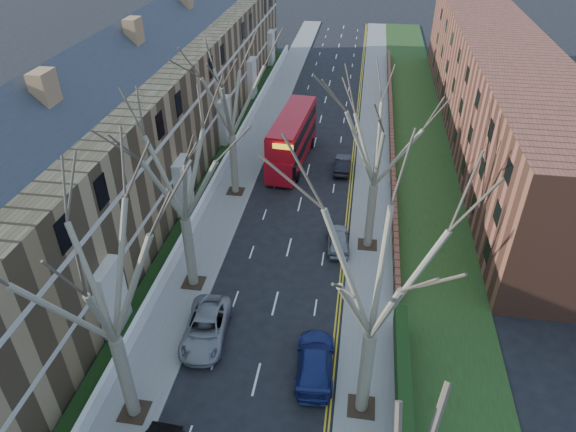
% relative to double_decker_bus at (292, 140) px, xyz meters
% --- Properties ---
extents(pavement_left, '(3.00, 102.00, 0.12)m').
position_rel_double_decker_bus_xyz_m(pavement_left, '(-4.30, 4.58, -2.21)').
color(pavement_left, slate).
rests_on(pavement_left, ground).
extents(pavement_right, '(3.00, 102.00, 0.12)m').
position_rel_double_decker_bus_xyz_m(pavement_right, '(7.70, 4.58, -2.21)').
color(pavement_right, slate).
rests_on(pavement_right, ground).
extents(terrace_left, '(9.70, 78.00, 13.60)m').
position_rel_double_decker_bus_xyz_m(terrace_left, '(-11.94, -3.42, 3.26)').
color(terrace_left, olive).
rests_on(terrace_left, ground).
extents(flats_right, '(13.97, 54.00, 10.00)m').
position_rel_double_decker_bus_xyz_m(flats_right, '(19.17, 8.58, 2.72)').
color(flats_right, brown).
rests_on(flats_right, ground).
extents(front_wall_left, '(0.30, 78.00, 1.00)m').
position_rel_double_decker_bus_xyz_m(front_wall_left, '(-5.95, -3.42, -1.65)').
color(front_wall_left, white).
rests_on(front_wall_left, ground).
extents(grass_verge_right, '(6.00, 102.00, 0.06)m').
position_rel_double_decker_bus_xyz_m(grass_verge_right, '(12.20, 4.58, -2.12)').
color(grass_verge_right, '#203613').
rests_on(grass_verge_right, ground).
extents(tree_left_mid, '(10.50, 10.50, 14.71)m').
position_rel_double_decker_bus_xyz_m(tree_left_mid, '(-4.00, -28.42, 7.29)').
color(tree_left_mid, '#675E4A').
rests_on(tree_left_mid, ground).
extents(tree_left_far, '(10.15, 10.15, 14.22)m').
position_rel_double_decker_bus_xyz_m(tree_left_far, '(-4.00, -18.42, 6.97)').
color(tree_left_far, '#675E4A').
rests_on(tree_left_far, ground).
extents(tree_left_dist, '(10.50, 10.50, 14.71)m').
position_rel_double_decker_bus_xyz_m(tree_left_dist, '(-4.00, -6.42, 7.29)').
color(tree_left_dist, '#675E4A').
rests_on(tree_left_dist, ground).
extents(tree_right_mid, '(10.50, 10.50, 14.71)m').
position_rel_double_decker_bus_xyz_m(tree_right_mid, '(7.40, -26.42, 7.29)').
color(tree_right_mid, '#675E4A').
rests_on(tree_right_mid, ground).
extents(tree_right_far, '(10.15, 10.15, 14.22)m').
position_rel_double_decker_bus_xyz_m(tree_right_far, '(7.40, -12.42, 6.98)').
color(tree_right_far, '#675E4A').
rests_on(tree_right_far, ground).
extents(double_decker_bus, '(3.43, 11.18, 4.61)m').
position_rel_double_decker_bus_xyz_m(double_decker_bus, '(0.00, 0.00, 0.00)').
color(double_decker_bus, '#A90C17').
rests_on(double_decker_bus, ground).
extents(car_left_far, '(2.83, 5.44, 1.46)m').
position_rel_double_decker_bus_xyz_m(car_left_far, '(-1.82, -22.83, -1.54)').
color(car_left_far, gray).
rests_on(car_left_far, ground).
extents(car_right_near, '(2.37, 5.17, 1.47)m').
position_rel_double_decker_bus_xyz_m(car_right_near, '(4.78, -24.35, -1.53)').
color(car_right_near, navy).
rests_on(car_right_near, ground).
extents(car_right_mid, '(2.03, 4.12, 1.35)m').
position_rel_double_decker_bus_xyz_m(car_right_mid, '(5.24, -12.83, -1.59)').
color(car_right_mid, gray).
rests_on(car_right_mid, ground).
extents(car_right_far, '(1.44, 4.02, 1.32)m').
position_rel_double_decker_bus_xyz_m(car_right_far, '(4.86, -1.06, -1.61)').
color(car_right_far, black).
rests_on(car_right_far, ground).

